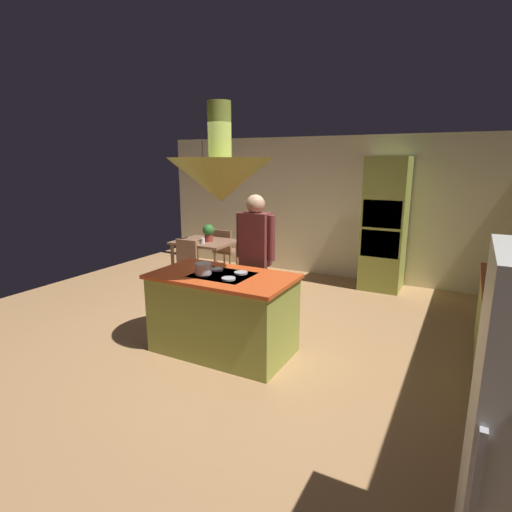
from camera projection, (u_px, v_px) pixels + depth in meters
name	position (u px, v px, depth m)	size (l,w,h in m)	color
ground	(233.00, 344.00, 4.84)	(8.16, 8.16, 0.00)	#AD7F51
wall_back	(329.00, 208.00, 7.52)	(6.80, 0.10, 2.55)	beige
kitchen_island	(223.00, 313.00, 4.57)	(1.57, 0.90, 0.92)	#939E42
oven_tower	(385.00, 225.00, 6.71)	(0.66, 0.62, 2.19)	#939E42
dining_table	(205.00, 247.00, 7.11)	(1.01, 0.82, 0.76)	#8B6148
person_at_island	(255.00, 254.00, 5.05)	(0.53, 0.23, 1.73)	tan
range_hood	(220.00, 177.00, 4.23)	(1.10, 1.10, 1.00)	#939E42
pendant_light_over_table	(203.00, 176.00, 6.83)	(0.32, 0.32, 0.82)	#E0B266
chair_facing_island	(183.00, 263.00, 6.60)	(0.40, 0.40, 0.87)	#8B6148
chair_by_back_wall	(225.00, 249.00, 7.68)	(0.40, 0.40, 0.87)	#8B6148
potted_plant_on_table	(209.00, 232.00, 7.00)	(0.20, 0.20, 0.30)	#99382D
cup_on_table	(203.00, 241.00, 6.85)	(0.07, 0.07, 0.09)	white
cooking_pot_on_cooktop	(203.00, 269.00, 4.41)	(0.18, 0.18, 0.12)	#B2B2B7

